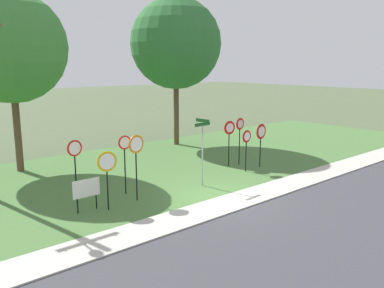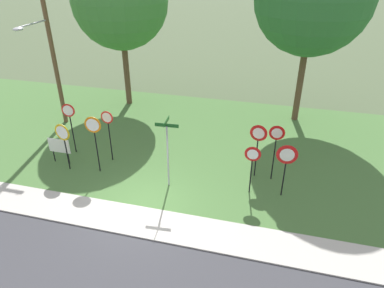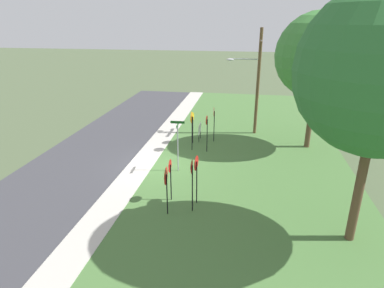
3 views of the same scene
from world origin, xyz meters
name	(u,v)px [view 1 (image 1 of 3)]	position (x,y,z in m)	size (l,w,h in m)	color
ground_plane	(220,198)	(0.00, 0.00, 0.00)	(160.00, 160.00, 0.00)	#4C5B3D
road_asphalt	(321,233)	(0.00, -4.80, 0.01)	(44.00, 6.40, 0.01)	#3D3D42
sidewalk_strip	(234,202)	(0.00, -0.80, 0.03)	(44.00, 1.60, 0.06)	#BCB7AD
grass_median	(141,169)	(0.00, 6.00, 0.02)	(44.00, 12.00, 0.04)	#477038
stop_sign_near_left	(107,168)	(-4.33, 1.70, 1.72)	(0.78, 0.14, 2.31)	black
stop_sign_near_right	(125,153)	(-2.78, 2.95, 1.85)	(0.60, 0.10, 2.56)	black
stop_sign_far_left	(75,158)	(-4.90, 3.19, 1.90)	(0.65, 0.12, 2.59)	black
stop_sign_far_center	(136,153)	(-2.89, 1.89, 2.03)	(0.74, 0.11, 2.73)	black
yield_sign_near_left	(247,141)	(3.91, 2.01, 1.65)	(0.65, 0.10, 2.18)	black
yield_sign_near_right	(261,135)	(5.20, 2.14, 1.80)	(0.83, 0.11, 2.37)	black
yield_sign_far_left	(230,133)	(3.99, 3.32, 1.92)	(0.74, 0.13, 2.51)	black
yield_sign_far_right	(240,130)	(4.73, 3.23, 1.98)	(0.66, 0.10, 2.62)	black
street_name_post	(202,147)	(0.50, 1.67, 1.88)	(0.96, 0.82, 3.10)	#9EA0A8
notice_board	(86,190)	(-5.00, 2.14, 0.87)	(1.10, 0.05, 1.25)	black
oak_tree_left	(10,47)	(-4.93, 9.88, 6.36)	(5.59, 5.59, 9.13)	brown
oak_tree_right	(176,44)	(5.71, 10.05, 6.88)	(6.05, 6.05, 9.88)	brown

